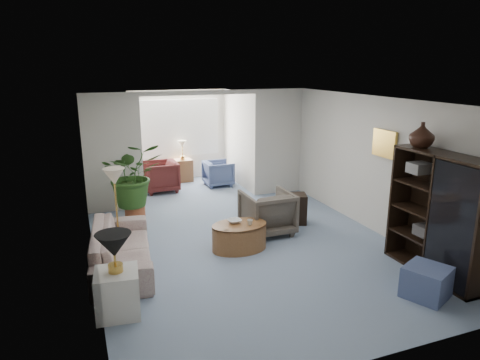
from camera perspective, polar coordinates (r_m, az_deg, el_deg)
name	(u,v)px	position (r m, az deg, el deg)	size (l,w,h in m)	color
floor	(253,252)	(7.41, 1.69, -9.38)	(6.00, 6.00, 0.00)	#7B8EA2
sunroom_floor	(190,189)	(11.08, -6.52, -1.14)	(2.60, 2.60, 0.00)	#7B8EA2
back_pier_left	(113,154)	(9.42, -16.27, 3.32)	(1.20, 0.12, 2.50)	beige
back_pier_right	(278,142)	(10.43, 5.03, 4.94)	(1.20, 0.12, 2.50)	beige
back_header	(200,93)	(9.60, -5.25, 11.30)	(2.60, 0.12, 0.10)	beige
window_pane	(178,128)	(11.81, -8.07, 6.76)	(2.20, 0.02, 1.50)	white
window_blinds	(179,128)	(11.78, -8.03, 6.74)	(2.20, 0.02, 1.50)	white
framed_picture	(385,144)	(8.07, 18.46, 4.54)	(0.04, 0.50, 0.40)	beige
sofa	(122,247)	(7.02, -15.23, -8.50)	(2.17, 0.85, 0.64)	beige
end_table	(118,293)	(5.81, -15.72, -14.03)	(0.53, 0.53, 0.58)	silver
table_lamp	(114,245)	(5.53, -16.19, -8.20)	(0.44, 0.44, 0.30)	black
floor_lamp	(114,177)	(7.49, -16.15, 0.44)	(0.36, 0.36, 0.28)	beige
coffee_table	(239,237)	(7.42, -0.09, -7.43)	(0.95, 0.95, 0.45)	brown
coffee_bowl	(234,221)	(7.40, -0.73, -5.39)	(0.23, 0.23, 0.06)	silver
coffee_cup	(250,222)	(7.29, 1.30, -5.57)	(0.10, 0.10, 0.09)	#BBB5A3
wingback_chair	(267,212)	(8.07, 3.59, -4.24)	(0.86, 0.88, 0.80)	#5D5549
side_table_dark	(293,209)	(8.66, 6.97, -3.73)	(0.49, 0.39, 0.59)	black
entertainment_cabinet	(439,215)	(6.98, 24.59, -4.24)	(0.44, 1.65, 1.84)	black
cabinet_urn	(422,135)	(7.08, 22.70, 5.47)	(0.37, 0.37, 0.38)	black
ottoman	(426,282)	(6.52, 23.21, -12.17)	(0.53, 0.53, 0.43)	#4D5C85
plant_pot	(135,213)	(9.00, -13.55, -4.23)	(0.40, 0.40, 0.32)	#A75330
house_plant	(133,174)	(8.77, -13.86, 0.71)	(1.15, 1.00, 1.28)	#29521C
sunroom_chair_blue	(218,173)	(11.25, -2.86, 0.88)	(0.68, 0.70, 0.64)	#4D5C85
sunroom_chair_maroon	(160,176)	(10.88, -10.38, 0.46)	(0.80, 0.83, 0.75)	#53201C
sunroom_table	(183,170)	(11.76, -7.48, 1.27)	(0.48, 0.38, 0.59)	brown
shelf_clutter	(441,206)	(6.85, 24.85, -3.10)	(0.30, 1.13, 1.06)	#2E2924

